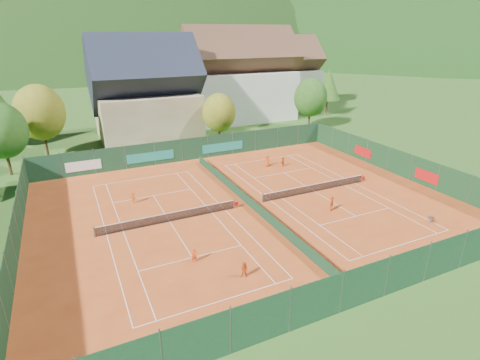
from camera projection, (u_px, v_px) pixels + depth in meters
name	position (u px, v px, depth m)	size (l,w,h in m)	color
ground	(249.00, 206.00, 37.09)	(600.00, 600.00, 0.00)	#2A551A
clay_pad	(249.00, 205.00, 37.08)	(40.00, 32.00, 0.01)	#B8471B
court_markings_left	(170.00, 222.00, 33.89)	(11.03, 23.83, 0.00)	white
court_markings_right	(315.00, 192.00, 40.27)	(11.03, 23.83, 0.00)	white
tennis_net_left	(171.00, 216.00, 33.77)	(13.30, 0.10, 1.02)	#59595B
tennis_net_right	(316.00, 187.00, 40.15)	(13.30, 0.10, 1.02)	#59595B
court_divider	(249.00, 201.00, 36.90)	(0.03, 28.80, 1.00)	#12331E
fence_north	(192.00, 149.00, 49.79)	(40.00, 0.10, 3.00)	#153923
fence_south	(365.00, 285.00, 23.10)	(40.00, 0.04, 3.00)	#153B22
fence_west	(15.00, 236.00, 28.56)	(0.04, 32.00, 3.00)	#143920
fence_east	(398.00, 163.00, 44.55)	(0.09, 32.00, 3.00)	#13361B
chalet	(146.00, 96.00, 58.62)	(16.20, 12.00, 16.00)	#C3B089
hotel_block_a	(239.00, 81.00, 70.95)	(21.60, 11.00, 17.25)	silver
hotel_block_b	(281.00, 77.00, 83.52)	(17.28, 10.00, 15.50)	silver
tree_west_front	(1.00, 131.00, 43.11)	(5.72, 5.72, 8.69)	#4C351B
tree_west_mid	(40.00, 113.00, 49.49)	(6.44, 6.44, 9.78)	#422B17
tree_center	(219.00, 113.00, 56.20)	(5.01, 5.01, 7.60)	#4A2B1A
tree_east_front	(311.00, 98.00, 64.80)	(5.72, 5.72, 8.69)	#4D2E1B
tree_east_mid	(329.00, 85.00, 75.25)	(5.04, 5.04, 9.00)	#4E2D1B
tree_east_back	(274.00, 79.00, 78.52)	(7.15, 7.15, 10.86)	#462D19
mountain_backdrop	(134.00, 118.00, 259.08)	(820.00, 530.00, 242.00)	black
ball_hopper	(431.00, 219.00, 33.30)	(0.34, 0.34, 0.80)	slate
loose_ball_0	(169.00, 281.00, 25.80)	(0.07, 0.07, 0.07)	#CCD833
loose_ball_1	(359.00, 243.00, 30.48)	(0.07, 0.07, 0.07)	#CCD833
loose_ball_2	(238.00, 184.00, 42.25)	(0.07, 0.07, 0.07)	#CCD833
loose_ball_3	(211.00, 185.00, 41.83)	(0.07, 0.07, 0.07)	#CCD833
loose_ball_4	(359.00, 189.00, 40.85)	(0.07, 0.07, 0.07)	#CCD833
player_left_near	(194.00, 255.00, 27.76)	(0.44, 0.29, 1.19)	#E14F14
player_left_mid	(245.00, 270.00, 26.00)	(0.61, 0.47, 1.25)	#D04B12
player_left_far	(133.00, 198.00, 37.35)	(0.77, 0.44, 1.19)	#CF5912
player_right_near	(332.00, 204.00, 35.73)	(0.86, 0.36, 1.47)	#D84913
player_right_far_a	(267.00, 161.00, 47.54)	(0.75, 0.49, 1.54)	#EA5114
player_right_far_b	(283.00, 162.00, 47.56)	(1.19, 0.38, 1.28)	#DE5713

